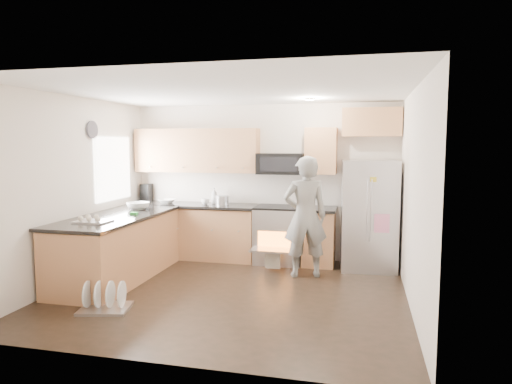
% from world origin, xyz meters
% --- Properties ---
extents(ground, '(4.50, 4.50, 0.00)m').
position_xyz_m(ground, '(0.00, 0.00, 0.00)').
color(ground, black).
rests_on(ground, ground).
extents(room_shell, '(4.54, 4.04, 2.62)m').
position_xyz_m(room_shell, '(-0.04, 0.02, 1.67)').
color(room_shell, white).
rests_on(room_shell, ground).
extents(back_cabinet_run, '(4.45, 0.64, 2.50)m').
position_xyz_m(back_cabinet_run, '(-0.59, 1.75, 0.96)').
color(back_cabinet_run, '#AC7145').
rests_on(back_cabinet_run, ground).
extents(peninsula, '(0.96, 2.36, 1.03)m').
position_xyz_m(peninsula, '(-1.75, 0.25, 0.46)').
color(peninsula, '#AC7145').
rests_on(peninsula, ground).
extents(stove_range, '(0.76, 0.97, 1.79)m').
position_xyz_m(stove_range, '(0.35, 1.69, 0.68)').
color(stove_range, '#B7B7BC').
rests_on(stove_range, ground).
extents(refrigerator, '(0.88, 0.71, 1.69)m').
position_xyz_m(refrigerator, '(1.77, 1.60, 0.85)').
color(refrigerator, '#B7B7BC').
rests_on(refrigerator, ground).
extents(person, '(0.74, 0.60, 1.77)m').
position_xyz_m(person, '(0.86, 0.99, 0.89)').
color(person, gray).
rests_on(person, ground).
extents(dish_rack, '(0.64, 0.56, 0.35)m').
position_xyz_m(dish_rack, '(-1.24, -0.93, 0.09)').
color(dish_rack, '#B7B7BC').
rests_on(dish_rack, ground).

